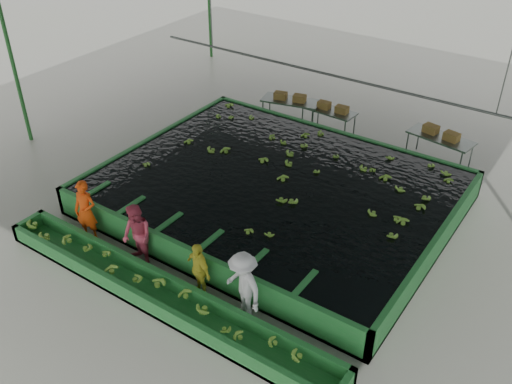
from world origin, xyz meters
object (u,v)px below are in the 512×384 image
Objects in this scene: packing_table_mid at (328,121)px; box_stack_mid at (333,110)px; sorting_trough at (160,294)px; box_stack_left at (290,100)px; box_stack_right at (440,136)px; packing_table_left at (291,112)px; packing_table_right at (438,150)px; worker_c at (199,269)px; worker_d at (243,286)px; worker_b at (137,236)px; flotation_tank at (275,192)px; worker_a at (86,211)px.

box_stack_mid reaches higher than packing_table_mid.
box_stack_left reaches higher than sorting_trough.
box_stack_right is at bearing 1.42° from box_stack_mid.
packing_table_left is 5.70m from packing_table_right.
packing_table_left is at bearing 125.77° from worker_c.
worker_d reaches higher than worker_c.
worker_b is 10.65m from packing_table_right.
sorting_trough is 4.56× the size of packing_table_left.
box_stack_right is at bearing 80.44° from worker_b.
worker_d is at bearing 17.36° from worker_c.
worker_b is 0.98× the size of worker_d.
flotation_tank is 7.93× the size of box_stack_right.
packing_table_right is at bearing 1.18° from box_stack_mid.
packing_table_right is (4.18, 0.09, 0.04)m from packing_table_mid.
worker_a reaches higher than worker_b.
packing_table_mid reaches higher than sorting_trough.
packing_table_left is at bearing 103.97° from sorting_trough.
worker_a is 9.83m from box_stack_mid.
flotation_tank is 5.58× the size of worker_b.
box_stack_right is at bearing 59.31° from flotation_tank.
worker_c is 0.69× the size of packing_table_left.
box_stack_left is at bearing -171.43° from box_stack_mid.
box_stack_mid is (-4.03, -0.08, 0.43)m from packing_table_right.
flotation_tank is 4.56m from worker_b.
box_stack_mid is (1.69, 0.25, -0.07)m from box_stack_left.
worker_c is (0.58, 0.80, 0.51)m from sorting_trough.
worker_d reaches higher than box_stack_left.
box_stack_mid reaches higher than sorting_trough.
worker_a is 1.20× the size of worker_c.
box_stack_mid is (0.15, 0.00, 0.46)m from packing_table_mid.
sorting_trough is 10.90m from box_stack_right.
packing_table_mid reaches higher than flotation_tank.
box_stack_right is at bearing 40.98° from worker_a.
worker_b is 0.82× the size of packing_table_left.
worker_c is at bearing -105.14° from packing_table_right.
box_stack_right reaches higher than box_stack_left.
worker_a is at bearing -95.13° from box_stack_left.
worker_d is at bearing 15.99° from worker_b.
sorting_trough is 4.93× the size of packing_table_mid.
packing_table_mid is 0.49m from box_stack_mid.
worker_d is 0.83× the size of packing_table_right.
worker_a is at bearing -95.27° from packing_table_left.
flotation_tank is 5.48m from worker_a.
packing_table_mid is (-1.58, 9.50, -0.30)m from worker_c.
packing_table_mid is (0.44, 9.50, -0.43)m from worker_b.
flotation_tank is 6.56× the size of worker_c.
box_stack_right is at bearing 149.68° from packing_table_right.
sorting_trough is 3.53m from worker_a.
box_stack_right reaches higher than packing_table_left.
worker_d is at bearing 22.76° from sorting_trough.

